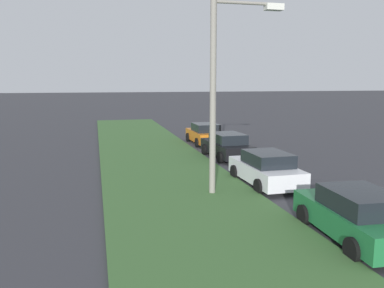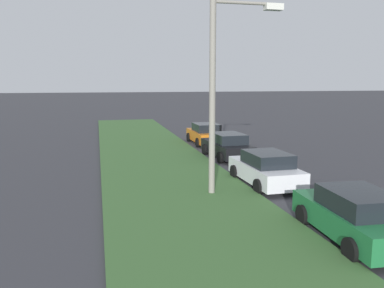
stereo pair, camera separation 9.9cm
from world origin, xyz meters
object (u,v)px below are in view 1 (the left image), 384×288
at_px(parked_car_white, 266,169).
at_px(streetlight, 222,83).
at_px(parked_car_black, 227,146).
at_px(parked_car_orange, 205,134).
at_px(parked_car_green, 357,215).

height_order(parked_car_white, streetlight, streetlight).
relative_size(parked_car_white, parked_car_black, 0.99).
relative_size(parked_car_black, parked_car_orange, 1.02).
xyz_separation_m(parked_car_green, parked_car_white, (6.26, 0.02, 0.00)).
bearing_deg(parked_car_black, streetlight, 156.50).
distance_m(parked_car_white, parked_car_black, 6.28).
distance_m(parked_car_green, parked_car_orange, 17.95).
bearing_deg(parked_car_orange, parked_car_white, 177.40).
bearing_deg(parked_car_black, parked_car_orange, -5.01).
bearing_deg(parked_car_green, streetlight, 27.00).
bearing_deg(parked_car_orange, streetlight, 167.17).
bearing_deg(parked_car_orange, parked_car_green, 178.23).
xyz_separation_m(parked_car_black, parked_car_orange, (5.42, -0.15, 0.00)).
xyz_separation_m(parked_car_white, parked_car_orange, (11.69, -0.46, 0.00)).
bearing_deg(parked_car_white, parked_car_green, 178.70).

